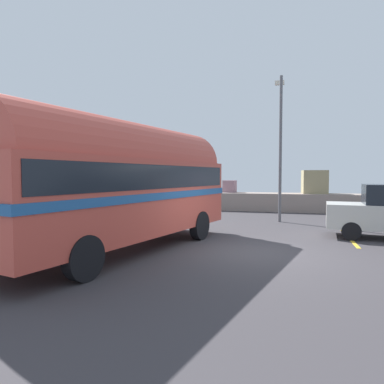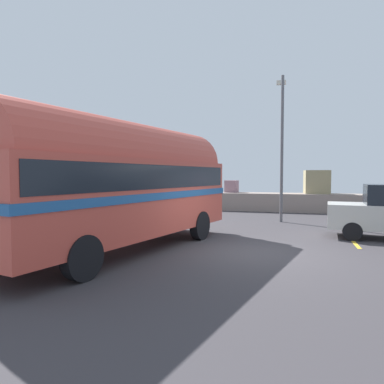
{
  "view_description": "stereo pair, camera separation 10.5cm",
  "coord_description": "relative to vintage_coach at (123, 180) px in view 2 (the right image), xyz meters",
  "views": [
    {
      "loc": [
        0.99,
        -9.77,
        2.2
      ],
      "look_at": [
        -1.85,
        0.1,
        1.69
      ],
      "focal_mm": 32.24,
      "sensor_mm": 36.0,
      "label": 1
    },
    {
      "loc": [
        1.09,
        -9.74,
        2.2
      ],
      "look_at": [
        -1.85,
        0.1,
        1.69
      ],
      "focal_mm": 32.24,
      "sensor_mm": 36.0,
      "label": 2
    }
  ],
  "objects": [
    {
      "name": "vintage_coach",
      "position": [
        0.0,
        0.0,
        0.0
      ],
      "size": [
        4.21,
        8.9,
        3.7
      ],
      "rotation": [
        0.0,
        0.0,
        -0.22
      ],
      "color": "black",
      "rests_on": "ground"
    },
    {
      "name": "lamp_post",
      "position": [
        4.07,
        7.76,
        1.74
      ],
      "size": [
        0.44,
        1.07,
        6.76
      ],
      "color": "#5B5B60",
      "rests_on": "ground"
    },
    {
      "name": "breakwater",
      "position": [
        3.95,
        12.73,
        -1.36
      ],
      "size": [
        31.36,
        2.07,
        2.49
      ],
      "color": "gray",
      "rests_on": "ground"
    },
    {
      "name": "ground",
      "position": [
        3.59,
        0.91,
        -2.04
      ],
      "size": [
        32.0,
        26.0,
        0.02
      ],
      "color": "#39363A"
    }
  ]
}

